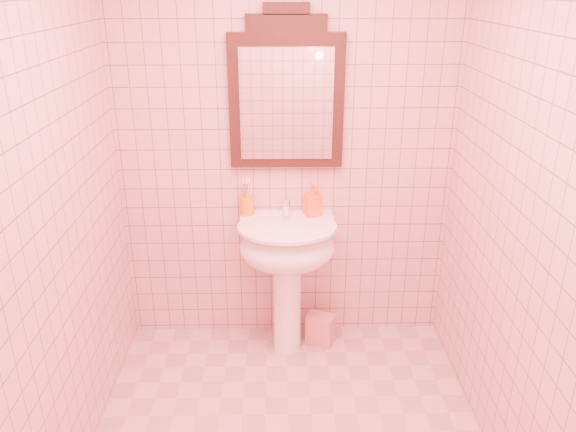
{
  "coord_description": "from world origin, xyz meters",
  "views": [
    {
      "loc": [
        -0.04,
        -2.11,
        2.17
      ],
      "look_at": [
        0.0,
        0.55,
        1.05
      ],
      "focal_mm": 35.0,
      "sensor_mm": 36.0,
      "label": 1
    }
  ],
  "objects_px": {
    "mirror": "(286,95)",
    "toothbrush_cup": "(247,205)",
    "towel": "(320,329)",
    "pedestal_sink": "(287,256)",
    "soap_dispenser": "(313,200)"
  },
  "relations": [
    {
      "from": "mirror",
      "to": "soap_dispenser",
      "type": "distance_m",
      "value": 0.64
    },
    {
      "from": "mirror",
      "to": "toothbrush_cup",
      "type": "xyz_separation_m",
      "value": [
        -0.24,
        -0.04,
        -0.66
      ]
    },
    {
      "from": "soap_dispenser",
      "to": "towel",
      "type": "relative_size",
      "value": 0.97
    },
    {
      "from": "toothbrush_cup",
      "to": "towel",
      "type": "height_order",
      "value": "toothbrush_cup"
    },
    {
      "from": "pedestal_sink",
      "to": "toothbrush_cup",
      "type": "height_order",
      "value": "toothbrush_cup"
    },
    {
      "from": "mirror",
      "to": "toothbrush_cup",
      "type": "bearing_deg",
      "value": -171.56
    },
    {
      "from": "toothbrush_cup",
      "to": "towel",
      "type": "bearing_deg",
      "value": -12.97
    },
    {
      "from": "soap_dispenser",
      "to": "mirror",
      "type": "bearing_deg",
      "value": 142.26
    },
    {
      "from": "pedestal_sink",
      "to": "mirror",
      "type": "relative_size",
      "value": 0.95
    },
    {
      "from": "pedestal_sink",
      "to": "mirror",
      "type": "bearing_deg",
      "value": 90.0
    },
    {
      "from": "mirror",
      "to": "toothbrush_cup",
      "type": "height_order",
      "value": "mirror"
    },
    {
      "from": "soap_dispenser",
      "to": "pedestal_sink",
      "type": "bearing_deg",
      "value": -155.06
    },
    {
      "from": "pedestal_sink",
      "to": "mirror",
      "type": "distance_m",
      "value": 0.94
    },
    {
      "from": "towel",
      "to": "pedestal_sink",
      "type": "bearing_deg",
      "value": -164.2
    },
    {
      "from": "mirror",
      "to": "towel",
      "type": "bearing_deg",
      "value": -33.17
    }
  ]
}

